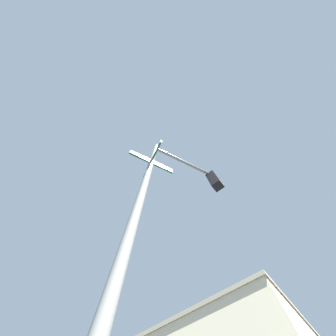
% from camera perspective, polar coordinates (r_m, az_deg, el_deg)
% --- Properties ---
extents(traffic_signal_near, '(1.44, 2.57, 6.50)m').
position_cam_1_polar(traffic_signal_near, '(3.87, 5.86, -4.24)').
color(traffic_signal_near, slate).
rests_on(traffic_signal_near, ground_plane).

